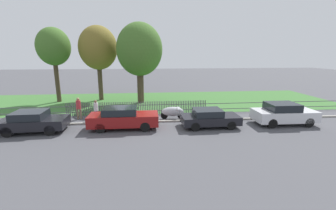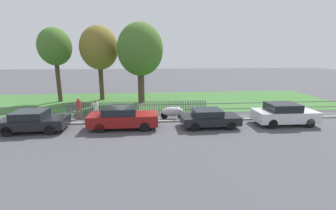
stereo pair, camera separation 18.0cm
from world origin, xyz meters
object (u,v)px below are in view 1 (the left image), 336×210
parked_car_red_compact (284,113)px  tree_mid_park (140,50)px  covered_motorcycle (173,112)px  pedestrian_by_lamp (79,107)px  tree_nearest_kerb (54,47)px  pedestrian_near_fence (96,109)px  parked_car_silver_hatchback (33,121)px  tree_behind_motorcycle (98,48)px  parked_car_navy_estate (209,118)px  parked_car_black_saloon (123,118)px

parked_car_red_compact → tree_mid_park: size_ratio=0.54×
covered_motorcycle → pedestrian_by_lamp: size_ratio=1.09×
pedestrian_by_lamp → tree_nearest_kerb: bearing=-54.7°
pedestrian_by_lamp → parked_car_red_compact: bearing=175.3°
tree_nearest_kerb → pedestrian_near_fence: size_ratio=4.76×
tree_nearest_kerb → tree_mid_park: (8.45, -1.26, -0.27)m
tree_mid_park → parked_car_red_compact: bearing=-39.1°
parked_car_silver_hatchback → pedestrian_near_fence: (3.46, 2.11, 0.18)m
tree_behind_motorcycle → pedestrian_near_fence: size_ratio=4.95×
parked_car_silver_hatchback → covered_motorcycle: size_ratio=2.19×
tree_mid_park → parked_car_silver_hatchback: bearing=-128.9°
parked_car_navy_estate → tree_mid_park: 10.63m
tree_mid_park → pedestrian_near_fence: (-3.16, -6.09, -4.34)m
parked_car_navy_estate → tree_nearest_kerb: 17.03m
parked_car_black_saloon → tree_mid_park: bearing=83.3°
parked_car_silver_hatchback → pedestrian_near_fence: 4.05m
parked_car_red_compact → pedestrian_by_lamp: size_ratio=2.53×
covered_motorcycle → tree_mid_park: 8.16m
tree_nearest_kerb → pedestrian_near_fence: bearing=-54.2°
pedestrian_by_lamp → covered_motorcycle: bearing=-179.5°
parked_car_black_saloon → pedestrian_by_lamp: 4.37m
pedestrian_by_lamp → tree_behind_motorcycle: bearing=-86.5°
parked_car_silver_hatchback → tree_nearest_kerb: (-1.83, 9.46, 4.79)m
parked_car_silver_hatchback → pedestrian_by_lamp: size_ratio=2.39×
parked_car_black_saloon → pedestrian_near_fence: 2.96m
tree_nearest_kerb → parked_car_navy_estate: bearing=-35.9°
tree_behind_motorcycle → parked_car_red_compact: bearing=-35.0°
parked_car_silver_hatchback → tree_behind_motorcycle: 11.35m
parked_car_silver_hatchback → tree_mid_park: size_ratio=0.51×
parked_car_silver_hatchback → parked_car_black_saloon: parked_car_black_saloon is taller
tree_mid_park → tree_behind_motorcycle: bearing=156.6°
pedestrian_by_lamp → pedestrian_near_fence: bearing=164.9°
parked_car_silver_hatchback → pedestrian_near_fence: bearing=29.5°
parked_car_red_compact → tree_behind_motorcycle: (-14.41, 10.09, 4.64)m
pedestrian_by_lamp → parked_car_silver_hatchback: bearing=57.4°
parked_car_navy_estate → pedestrian_by_lamp: size_ratio=2.34×
parked_car_red_compact → covered_motorcycle: (-7.56, 2.04, -0.19)m
parked_car_red_compact → tree_mid_park: 13.79m
parked_car_navy_estate → pedestrian_by_lamp: 9.72m
tree_nearest_kerb → tree_mid_park: tree_mid_park is taller
tree_mid_park → covered_motorcycle: bearing=-67.5°
pedestrian_near_fence → pedestrian_by_lamp: (-1.39, 0.52, 0.06)m
tree_nearest_kerb → pedestrian_by_lamp: tree_nearest_kerb is taller
covered_motorcycle → parked_car_navy_estate: bearing=-39.2°
parked_car_silver_hatchback → tree_nearest_kerb: bearing=99.0°
parked_car_red_compact → pedestrian_near_fence: bearing=171.5°
parked_car_silver_hatchback → parked_car_black_saloon: size_ratio=0.88×
tree_mid_park → pedestrian_near_fence: 8.12m
tree_behind_motorcycle → pedestrian_by_lamp: bearing=-92.0°
tree_mid_park → pedestrian_by_lamp: 8.37m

